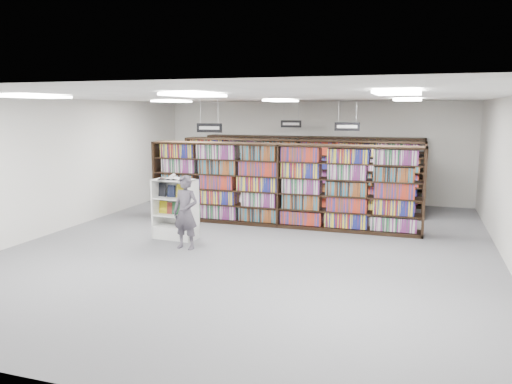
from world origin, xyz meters
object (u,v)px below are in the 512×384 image
(endcap_display, at_px, (176,218))
(open_book, at_px, (173,178))
(bookshelf_row_near, at_px, (280,185))
(shopper, at_px, (186,212))

(endcap_display, height_order, open_book, open_book)
(bookshelf_row_near, height_order, open_book, bookshelf_row_near)
(bookshelf_row_near, relative_size, endcap_display, 5.06)
(open_book, distance_m, shopper, 1.12)
(bookshelf_row_near, xyz_separation_m, endcap_display, (-1.94, -1.96, -0.58))
(bookshelf_row_near, xyz_separation_m, open_book, (-1.97, -2.02, 0.36))
(bookshelf_row_near, relative_size, shopper, 4.44)
(open_book, bearing_deg, endcap_display, 44.79)
(endcap_display, xyz_separation_m, open_book, (-0.03, -0.06, 0.94))
(bookshelf_row_near, distance_m, endcap_display, 2.82)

